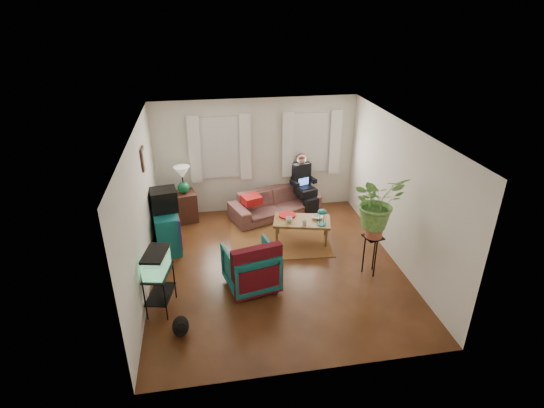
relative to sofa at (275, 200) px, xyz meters
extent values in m
cube|color=#4F2B14|center=(-0.35, -2.05, -0.40)|extent=(4.50, 5.00, 0.01)
cube|color=white|center=(-0.35, -2.05, 2.20)|extent=(4.50, 5.00, 0.01)
cube|color=silver|center=(-0.35, 0.45, 0.90)|extent=(4.50, 0.01, 2.60)
cube|color=silver|center=(-0.35, -4.55, 0.90)|extent=(4.50, 0.01, 2.60)
cube|color=silver|center=(-2.60, -2.05, 0.90)|extent=(0.01, 5.00, 2.60)
cube|color=silver|center=(1.90, -2.05, 0.90)|extent=(0.01, 5.00, 2.60)
cube|color=white|center=(-1.15, 0.43, 1.15)|extent=(1.08, 0.04, 1.38)
cube|color=white|center=(0.90, 0.43, 1.15)|extent=(1.08, 0.04, 1.38)
cube|color=white|center=(-1.15, 0.35, 1.15)|extent=(1.36, 0.06, 1.50)
cube|color=white|center=(0.90, 0.35, 1.15)|extent=(1.36, 0.06, 1.50)
cube|color=#3D2616|center=(-2.57, -1.20, 1.55)|extent=(0.04, 0.32, 0.40)
cube|color=brown|center=(-0.10, -1.08, -0.39)|extent=(2.10, 1.73, 0.01)
imported|color=brown|center=(0.00, 0.00, 0.00)|extent=(2.18, 1.42, 0.80)
cube|color=#3D2817|center=(-2.00, 0.10, -0.06)|extent=(0.55, 0.55, 0.68)
cube|color=#105062|center=(-2.34, -1.03, 0.00)|extent=(0.58, 0.95, 0.80)
cube|color=black|center=(-2.34, -0.94, 0.61)|extent=(0.55, 0.52, 0.43)
cube|color=black|center=(-2.35, -2.90, -0.05)|extent=(0.47, 0.68, 0.70)
cube|color=#7FD899|center=(-2.35, -2.90, 0.48)|extent=(0.42, 0.62, 0.37)
ellipsoid|color=black|center=(-2.04, -3.53, -0.24)|extent=(0.29, 0.40, 0.32)
imported|color=#106265|center=(-0.87, -2.55, 0.02)|extent=(0.96, 0.93, 0.84)
cube|color=#9E0A0A|center=(-0.80, -2.87, 0.20)|extent=(0.86, 0.38, 0.69)
cube|color=brown|center=(0.34, -1.19, -0.16)|extent=(1.25, 0.87, 0.47)
imported|color=white|center=(0.06, -1.23, 0.12)|extent=(0.15, 0.15, 0.10)
imported|color=beige|center=(0.34, -1.38, 0.12)|extent=(0.12, 0.12, 0.10)
imported|color=white|center=(0.66, -1.17, 0.10)|extent=(0.27, 0.27, 0.06)
cylinder|color=#B21414|center=(0.08, -0.97, 0.09)|extent=(0.42, 0.42, 0.04)
cube|color=black|center=(1.29, -2.53, -0.02)|extent=(0.38, 0.38, 0.76)
imported|color=#599947|center=(1.29, -2.53, 0.88)|extent=(1.01, 0.92, 0.96)
camera|label=1|loc=(-1.53, -8.54, 4.07)|focal=28.00mm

